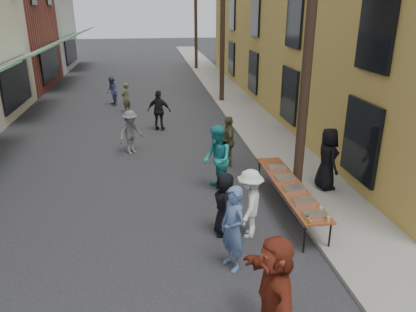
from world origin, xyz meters
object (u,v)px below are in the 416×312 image
object	(u,v)px
guest_front_c	(217,160)
server	(327,159)
utility_pole_mid	(223,17)
utility_pole_near	(310,32)
serving_table	(290,187)
catering_tray_sausage	(315,215)
utility_pole_far	(196,12)
guest_front_a	(225,204)

from	to	relation	value
guest_front_c	server	world-z (taller)	guest_front_c
utility_pole_mid	guest_front_c	distance (m)	12.03
server	utility_pole_mid	bearing A→B (deg)	2.68
utility_pole_near	serving_table	size ratio (longest dim) A/B	2.25
utility_pole_mid	catering_tray_sausage	distance (m)	14.91
utility_pole_far	guest_front_c	bearing A→B (deg)	-95.31
serving_table	guest_front_c	world-z (taller)	guest_front_c
catering_tray_sausage	guest_front_a	size ratio (longest dim) A/B	0.32
serving_table	server	bearing A→B (deg)	35.83
guest_front_c	serving_table	bearing A→B (deg)	42.56
utility_pole_mid	server	distance (m)	12.28
utility_pole_far	server	distance (m)	24.01
utility_pole_near	serving_table	distance (m)	3.90
utility_pole_mid	guest_front_c	world-z (taller)	utility_pole_mid
utility_pole_near	server	world-z (taller)	utility_pole_near
utility_pole_mid	utility_pole_far	size ratio (longest dim) A/B	1.00
catering_tray_sausage	guest_front_a	distance (m)	2.04
utility_pole_mid	utility_pole_far	xyz separation A→B (m)	(0.00, 12.00, 0.00)
serving_table	utility_pole_mid	bearing A→B (deg)	87.76
catering_tray_sausage	server	bearing A→B (deg)	61.69
serving_table	server	xyz separation A→B (m)	(1.45, 1.05, 0.29)
utility_pole_far	catering_tray_sausage	world-z (taller)	utility_pole_far
utility_pole_far	serving_table	world-z (taller)	utility_pole_far
utility_pole_near	serving_table	xyz separation A→B (m)	(-0.50, -0.78, -3.79)
utility_pole_near	catering_tray_sausage	world-z (taller)	utility_pole_near
catering_tray_sausage	server	xyz separation A→B (m)	(1.45, 2.70, 0.21)
serving_table	utility_pole_near	bearing A→B (deg)	57.40
utility_pole_far	server	world-z (taller)	utility_pole_far
utility_pole_near	guest_front_a	distance (m)	4.70
guest_front_c	guest_front_a	bearing A→B (deg)	-10.76
utility_pole_far	utility_pole_near	bearing A→B (deg)	-90.00
serving_table	catering_tray_sausage	bearing A→B (deg)	-90.00
guest_front_a	utility_pole_near	bearing A→B (deg)	125.88
utility_pole_far	guest_front_c	size ratio (longest dim) A/B	4.56
utility_pole_mid	guest_front_c	size ratio (longest dim) A/B	4.56
utility_pole_near	utility_pole_mid	world-z (taller)	same
utility_pole_mid	catering_tray_sausage	world-z (taller)	utility_pole_mid
server	utility_pole_far	bearing A→B (deg)	0.33
utility_pole_mid	utility_pole_near	bearing A→B (deg)	-90.00
guest_front_a	guest_front_c	size ratio (longest dim) A/B	0.79
utility_pole_mid	guest_front_a	bearing A→B (deg)	-99.87
serving_table	catering_tray_sausage	xyz separation A→B (m)	(-0.00, -1.65, 0.08)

